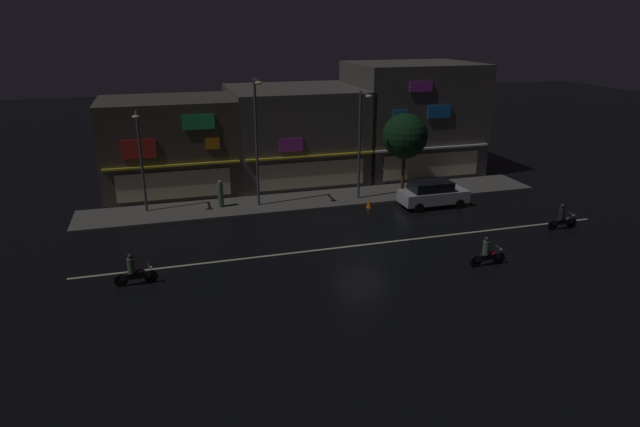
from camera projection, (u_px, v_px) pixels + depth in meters
name	position (u px, v px, depth m)	size (l,w,h in m)	color
ground_plane	(362.00, 245.00, 29.13)	(140.00, 140.00, 0.00)	black
lane_divider_stripe	(362.00, 245.00, 29.13)	(28.93, 0.16, 0.01)	beige
sidewalk_far	(319.00, 199.00, 36.44)	(30.45, 3.70, 0.14)	#5B5954
storefront_left_block	(295.00, 133.00, 41.02)	(9.47, 8.95, 6.71)	#56514C
storefront_center_block	(170.00, 146.00, 37.59)	(8.95, 6.65, 6.39)	#4C443A
storefront_right_block	(411.00, 118.00, 42.62)	(9.38, 7.68, 8.33)	#56514C
streetlamp_west	(140.00, 153.00, 32.59)	(0.44, 1.64, 6.22)	#47494C
streetlamp_mid	(257.00, 134.00, 33.44)	(0.44, 1.64, 7.95)	#47494C
streetlamp_east	(361.00, 137.00, 34.97)	(0.44, 1.64, 7.02)	#47494C
pedestrian_on_sidewalk	(221.00, 194.00, 34.53)	(0.37, 0.37, 1.74)	#4C664C
street_tree	(405.00, 136.00, 37.00)	(3.07, 3.07, 5.34)	#473323
parked_car_near_kerb	(433.00, 193.00, 35.01)	(4.30, 1.98, 1.67)	silver
motorcycle_lead	(487.00, 253.00, 26.49)	(1.90, 0.60, 1.52)	black
motorcycle_following	(134.00, 272.00, 24.52)	(1.90, 0.60, 1.52)	black
motorcycle_opposite_lane	(562.00, 219.00, 31.20)	(1.90, 0.60, 1.52)	black
traffic_cone	(369.00, 204.00, 34.94)	(0.36, 0.36, 0.55)	orange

